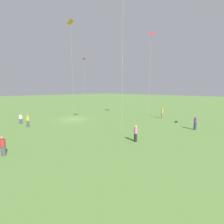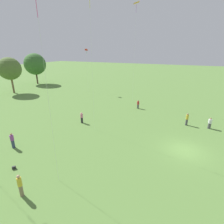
% 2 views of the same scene
% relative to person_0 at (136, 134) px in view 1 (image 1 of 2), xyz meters
% --- Properties ---
extents(ground_plane, '(240.00, 240.00, 0.00)m').
position_rel_person_0_xyz_m(ground_plane, '(-1.66, -14.78, -0.84)').
color(ground_plane, '#5B843D').
extents(person_0, '(0.48, 0.48, 1.70)m').
position_rel_person_0_xyz_m(person_0, '(0.00, 0.00, 0.00)').
color(person_0, '#232328').
rests_on(person_0, ground_plane).
extents(person_1, '(0.52, 0.52, 1.83)m').
position_rel_person_0_xyz_m(person_1, '(5.81, -14.46, 0.07)').
color(person_1, '#4C4C51').
rests_on(person_1, ground_plane).
extents(person_2, '(0.52, 0.52, 1.82)m').
position_rel_person_0_xyz_m(person_2, '(-9.31, 2.96, 0.06)').
color(person_2, '#333D5B').
rests_on(person_2, ground_plane).
extents(person_3, '(0.63, 0.63, 1.60)m').
position_rel_person_0_xyz_m(person_3, '(5.94, -17.46, -0.07)').
color(person_3, '#4C4C51').
rests_on(person_3, ground_plane).
extents(person_4, '(0.54, 0.54, 1.62)m').
position_rel_person_0_xyz_m(person_4, '(10.22, -5.70, -0.05)').
color(person_4, '#4C4C51').
rests_on(person_4, ground_plane).
extents(person_5, '(0.40, 0.40, 1.90)m').
position_rel_person_0_xyz_m(person_5, '(-13.76, -3.90, 0.13)').
color(person_5, '#847056').
rests_on(person_5, ground_plane).
extents(kite_2, '(0.89, 0.92, 14.00)m').
position_rel_person_0_xyz_m(kite_2, '(-13.48, -27.70, 12.25)').
color(kite_2, red).
rests_on(kite_2, ground_plane).
extents(kite_3, '(1.52, 1.58, 14.87)m').
position_rel_person_0_xyz_m(kite_3, '(-11.28, -5.29, 13.28)').
color(kite_3, red).
rests_on(kite_3, ground_plane).
extents(kite_5, '(1.44, 1.32, 19.07)m').
position_rel_person_0_xyz_m(kite_5, '(-4.98, -19.98, 17.10)').
color(kite_5, orange).
rests_on(kite_5, ground_plane).
extents(picnic_bag_1, '(0.36, 0.33, 0.29)m').
position_rel_person_0_xyz_m(picnic_bag_1, '(-11.87, -0.49, -0.70)').
color(picnic_bag_1, '#262628').
rests_on(picnic_bag_1, ground_plane).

